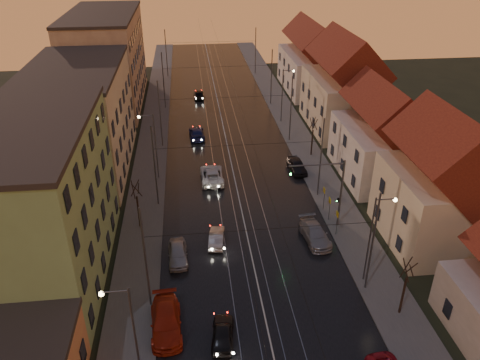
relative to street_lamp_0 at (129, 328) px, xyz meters
name	(u,v)px	position (x,y,z in m)	size (l,w,h in m)	color
road	(226,140)	(9.10, 38.00, -4.87)	(16.00, 120.00, 0.04)	black
sidewalk_left	(153,143)	(-0.90, 38.00, -4.81)	(4.00, 120.00, 0.15)	#4C4C4C
sidewalk_right	(298,137)	(19.10, 38.00, -4.81)	(4.00, 120.00, 0.15)	#4C4C4C
tram_rail_0	(210,141)	(6.90, 38.00, -4.83)	(0.06, 120.00, 0.03)	gray
tram_rail_1	(221,140)	(8.33, 38.00, -4.83)	(0.06, 120.00, 0.03)	gray
tram_rail_2	(232,140)	(9.87, 38.00, -4.83)	(0.06, 120.00, 0.03)	gray
tram_rail_3	(242,139)	(11.30, 38.00, -4.83)	(0.06, 120.00, 0.03)	gray
apartment_left_1	(32,208)	(-8.40, 12.00, 1.61)	(10.00, 18.00, 13.00)	#749A62
apartment_left_2	(80,121)	(-8.40, 32.00, 1.11)	(10.00, 20.00, 12.00)	#BCAE91
apartment_left_3	(107,60)	(-8.40, 56.00, 2.11)	(10.00, 24.00, 14.00)	#8D6F5B
house_right_1	(441,188)	(26.10, 13.00, 0.56)	(8.67, 10.20, 10.80)	beige
house_right_2	(383,139)	(26.10, 26.00, -0.24)	(9.18, 12.24, 9.20)	beige
house_right_3	(344,89)	(26.10, 41.00, 0.92)	(9.18, 14.28, 11.50)	beige
house_right_4	(312,62)	(26.10, 59.00, 0.16)	(9.18, 16.32, 10.00)	beige
catenary_pole_l_1	(145,260)	(0.50, 7.00, -0.39)	(0.16, 0.16, 9.00)	#595B60
catenary_pole_r_1	(372,244)	(17.70, 7.00, -0.39)	(0.16, 0.16, 9.00)	#595B60
catenary_pole_l_2	(155,167)	(0.50, 22.00, -0.39)	(0.16, 0.16, 9.00)	#595B60
catenary_pole_r_2	(321,159)	(17.70, 22.00, -0.39)	(0.16, 0.16, 9.00)	#595B60
catenary_pole_l_3	(160,115)	(0.50, 37.00, -0.39)	(0.16, 0.16, 9.00)	#595B60
catenary_pole_r_3	(291,110)	(17.70, 37.00, -0.39)	(0.16, 0.16, 9.00)	#595B60
catenary_pole_l_4	(164,81)	(0.50, 52.00, -0.39)	(0.16, 0.16, 9.00)	#595B60
catenary_pole_r_4	(271,78)	(17.70, 52.00, -0.39)	(0.16, 0.16, 9.00)	#595B60
catenary_pole_l_5	(166,54)	(0.50, 70.00, -0.39)	(0.16, 0.16, 9.00)	#595B60
catenary_pole_r_5	(255,51)	(17.70, 70.00, -0.39)	(0.16, 0.16, 9.00)	#595B60
street_lamp_0	(129,328)	(0.00, 0.00, 0.00)	(1.75, 0.32, 8.00)	#595B60
street_lamp_1	(375,232)	(18.21, 8.00, 0.00)	(1.75, 0.32, 8.00)	#595B60
street_lamp_2	(152,140)	(0.00, 28.00, 0.00)	(1.75, 0.32, 8.00)	#595B60
street_lamp_3	(284,90)	(18.21, 44.00, 0.00)	(1.75, 0.32, 8.00)	#595B60
traffic_light_mast	(331,186)	(17.10, 16.00, -0.29)	(5.30, 0.32, 7.20)	#595B60
bare_tree_0	(138,206)	(-1.09, 18.00, -2.40)	(1.09, 1.09, 5.11)	black
bare_tree_1	(404,289)	(19.31, 4.00, -2.40)	(1.09, 1.09, 5.11)	black
bare_tree_2	(312,138)	(19.51, 32.00, -2.40)	(1.09, 1.09, 5.11)	black
driving_car_0	(223,333)	(5.78, 2.97, -4.23)	(1.54, 3.83, 1.31)	black
driving_car_1	(217,238)	(6.16, 14.58, -4.27)	(1.31, 3.75, 1.23)	gray
driving_car_2	(212,175)	(6.46, 26.76, -4.13)	(2.52, 5.47, 1.52)	silver
driving_car_3	(197,133)	(5.15, 39.43, -4.18)	(1.98, 4.87, 1.41)	navy
driving_car_4	(199,94)	(6.05, 56.34, -4.18)	(1.68, 4.17, 1.42)	black
parked_left_2	(166,321)	(1.78, 4.43, -4.11)	(2.18, 5.37, 1.56)	#A92510
parked_left_3	(178,253)	(2.59, 12.51, -4.18)	(1.67, 4.15, 1.41)	#9F9FA5
parked_right_1	(315,234)	(15.30, 14.01, -4.16)	(2.02, 4.97, 1.44)	#99989D
parked_right_2	(297,166)	(16.70, 27.96, -4.15)	(1.75, 4.34, 1.48)	black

